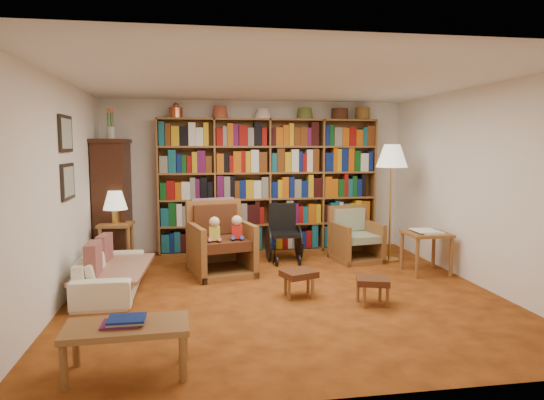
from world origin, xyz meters
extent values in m
plane|color=#9D4D18|center=(0.00, 0.00, 0.00)|extent=(5.00, 5.00, 0.00)
plane|color=white|center=(0.00, 0.00, 2.50)|extent=(5.00, 5.00, 0.00)
plane|color=white|center=(0.00, 2.50, 1.25)|extent=(5.00, 0.00, 5.00)
plane|color=white|center=(0.00, -2.50, 1.25)|extent=(5.00, 0.00, 5.00)
plane|color=white|center=(-2.50, 0.00, 1.25)|extent=(0.00, 5.00, 5.00)
plane|color=white|center=(2.50, 0.00, 1.25)|extent=(0.00, 5.00, 5.00)
cube|color=brown|center=(0.20, 2.34, 1.10)|extent=(3.60, 0.30, 2.20)
cube|color=#3D1E10|center=(-2.25, 2.00, 0.90)|extent=(0.45, 0.90, 1.80)
cube|color=#3D1E10|center=(-2.25, 2.00, 1.83)|extent=(0.50, 0.95, 0.06)
cylinder|color=silver|center=(-2.25, 2.00, 1.95)|extent=(0.12, 0.12, 0.18)
cube|color=black|center=(-2.48, 0.30, 1.90)|extent=(0.03, 0.52, 0.42)
cube|color=gray|center=(-2.46, 0.30, 1.90)|extent=(0.01, 0.44, 0.34)
cube|color=black|center=(-2.48, 0.30, 1.35)|extent=(0.03, 0.52, 0.42)
cube|color=gray|center=(-2.46, 0.30, 1.35)|extent=(0.01, 0.44, 0.34)
imported|color=white|center=(-2.05, 0.38, 0.24)|extent=(1.63, 0.64, 0.48)
cube|color=beige|center=(-2.00, 0.38, 0.30)|extent=(0.84, 1.46, 0.04)
cube|color=maroon|center=(-2.18, 0.73, 0.45)|extent=(0.16, 0.39, 0.37)
cube|color=maroon|center=(-2.18, 0.03, 0.45)|extent=(0.13, 0.41, 0.41)
cube|color=brown|center=(-2.15, 1.52, 0.64)|extent=(0.49, 0.49, 0.04)
cylinder|color=brown|center=(-2.34, 1.33, 0.31)|extent=(0.05, 0.05, 0.62)
cylinder|color=brown|center=(-1.96, 1.33, 0.31)|extent=(0.05, 0.05, 0.62)
cylinder|color=brown|center=(-2.34, 1.71, 0.31)|extent=(0.05, 0.05, 0.62)
cylinder|color=brown|center=(-1.96, 1.71, 0.31)|extent=(0.05, 0.05, 0.62)
cylinder|color=gold|center=(-2.15, 1.52, 0.75)|extent=(0.11, 0.11, 0.19)
cone|color=beige|center=(-2.15, 1.52, 0.99)|extent=(0.34, 0.34, 0.27)
cube|color=brown|center=(-0.68, 0.93, 0.04)|extent=(0.97, 0.99, 0.09)
cube|color=brown|center=(-1.04, 0.93, 0.35)|extent=(0.27, 0.82, 0.71)
cube|color=brown|center=(-0.32, 0.93, 0.35)|extent=(0.27, 0.82, 0.71)
cube|color=brown|center=(-0.68, 1.30, 0.50)|extent=(0.79, 0.27, 0.99)
cube|color=#512615|center=(-0.68, 0.90, 0.44)|extent=(0.77, 0.82, 0.13)
cube|color=#512615|center=(-0.68, 1.22, 0.73)|extent=(0.63, 0.25, 0.42)
cube|color=#D13755|center=(-0.68, 1.34, 0.80)|extent=(0.62, 0.21, 0.44)
cube|color=brown|center=(1.41, 1.40, 0.04)|extent=(0.76, 0.78, 0.07)
cube|color=brown|center=(1.11, 1.40, 0.29)|extent=(0.17, 0.69, 0.58)
cube|color=brown|center=(1.70, 1.40, 0.29)|extent=(0.17, 0.69, 0.58)
cube|color=brown|center=(1.41, 1.71, 0.41)|extent=(0.66, 0.18, 0.82)
cube|color=gray|center=(1.41, 1.37, 0.37)|extent=(0.60, 0.65, 0.11)
cube|color=gray|center=(1.41, 1.64, 0.60)|extent=(0.52, 0.17, 0.35)
cube|color=black|center=(0.31, 1.53, 0.42)|extent=(0.44, 0.44, 0.06)
cube|color=black|center=(0.31, 1.74, 0.66)|extent=(0.43, 0.06, 0.42)
cylinder|color=black|center=(0.08, 1.62, 0.26)|extent=(0.03, 0.53, 0.53)
cylinder|color=black|center=(0.55, 1.62, 0.26)|extent=(0.03, 0.53, 0.53)
cylinder|color=black|center=(0.14, 1.27, 0.08)|extent=(0.03, 0.15, 0.15)
cylinder|color=black|center=(0.48, 1.27, 0.08)|extent=(0.03, 0.15, 0.15)
cylinder|color=gold|center=(1.92, 1.33, 0.02)|extent=(0.30, 0.30, 0.03)
cylinder|color=gold|center=(1.92, 1.33, 0.75)|extent=(0.03, 0.03, 1.50)
cone|color=beige|center=(1.92, 1.33, 1.61)|extent=(0.47, 0.47, 0.34)
cube|color=brown|center=(2.12, 0.56, 0.55)|extent=(0.56, 0.56, 0.04)
cylinder|color=brown|center=(1.88, 0.31, 0.27)|extent=(0.05, 0.05, 0.53)
cylinder|color=brown|center=(2.36, 0.31, 0.27)|extent=(0.05, 0.05, 0.53)
cylinder|color=brown|center=(1.88, 0.80, 0.27)|extent=(0.05, 0.05, 0.53)
cylinder|color=brown|center=(2.36, 0.80, 0.27)|extent=(0.05, 0.05, 0.53)
cube|color=white|center=(2.12, 0.56, 0.59)|extent=(0.30, 0.38, 0.03)
cube|color=#512615|center=(0.15, -0.21, 0.28)|extent=(0.45, 0.42, 0.07)
cylinder|color=brown|center=(0.01, -0.32, 0.12)|extent=(0.04, 0.04, 0.24)
cylinder|color=brown|center=(0.29, -0.32, 0.12)|extent=(0.04, 0.04, 0.24)
cylinder|color=brown|center=(0.01, -0.10, 0.12)|extent=(0.04, 0.04, 0.24)
cylinder|color=brown|center=(0.29, -0.10, 0.12)|extent=(0.04, 0.04, 0.24)
cube|color=#512615|center=(0.91, -0.60, 0.27)|extent=(0.43, 0.39, 0.07)
cylinder|color=brown|center=(0.78, -0.71, 0.12)|extent=(0.04, 0.04, 0.23)
cylinder|color=brown|center=(1.04, -0.71, 0.12)|extent=(0.04, 0.04, 0.23)
cylinder|color=brown|center=(0.78, -0.49, 0.12)|extent=(0.04, 0.04, 0.23)
cylinder|color=brown|center=(1.04, -0.49, 0.12)|extent=(0.04, 0.04, 0.23)
cube|color=brown|center=(-1.57, -1.87, 0.37)|extent=(0.96, 0.51, 0.05)
cylinder|color=brown|center=(-2.00, -2.06, 0.17)|extent=(0.06, 0.06, 0.35)
cylinder|color=brown|center=(-1.14, -2.06, 0.17)|extent=(0.06, 0.06, 0.35)
cylinder|color=brown|center=(-2.00, -1.68, 0.17)|extent=(0.06, 0.06, 0.35)
cylinder|color=brown|center=(-1.14, -1.68, 0.17)|extent=(0.06, 0.06, 0.35)
cube|color=brown|center=(-1.57, -1.87, 0.42)|extent=(0.29, 0.23, 0.05)
camera|label=1|loc=(-1.04, -5.60, 1.77)|focal=32.00mm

